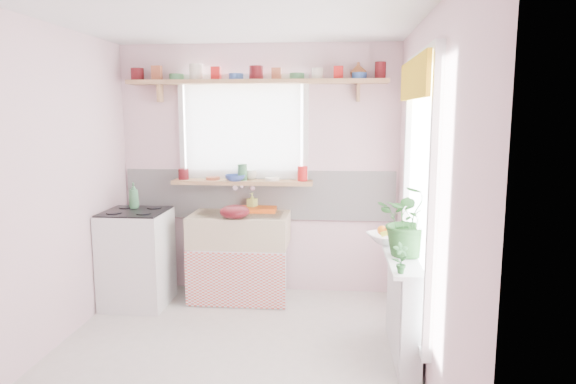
{
  "coord_description": "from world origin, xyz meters",
  "views": [
    {
      "loc": [
        0.78,
        -3.52,
        1.83
      ],
      "look_at": [
        0.39,
        0.55,
        1.19
      ],
      "focal_mm": 32.0,
      "sensor_mm": 36.0,
      "label": 1
    }
  ],
  "objects": [
    {
      "name": "soap_bottle_sink",
      "position": [
        -0.06,
        1.5,
        0.94
      ],
      "size": [
        0.11,
        0.11,
        0.18
      ],
      "primitive_type": "imported",
      "rotation": [
        0.0,
        0.0,
        -0.42
      ],
      "color": "#C3D45E",
      "rests_on": "sink_unit"
    },
    {
      "name": "cooker",
      "position": [
        -1.1,
        1.05,
        0.46
      ],
      "size": [
        0.58,
        0.58,
        0.93
      ],
      "color": "white",
      "rests_on": "ground"
    },
    {
      "name": "shelf_vase",
      "position": [
        0.98,
        1.53,
        2.22
      ],
      "size": [
        0.18,
        0.18,
        0.16
      ],
      "primitive_type": "imported",
      "rotation": [
        0.0,
        0.0,
        0.21
      ],
      "color": "#A15D31",
      "rests_on": "pine_shelf"
    },
    {
      "name": "shelf_crockery",
      "position": [
        -0.02,
        1.47,
        2.19
      ],
      "size": [
        2.47,
        0.11,
        0.12
      ],
      "color": "#590F14",
      "rests_on": "pine_shelf"
    },
    {
      "name": "fruit",
      "position": [
        1.22,
        0.61,
        0.88
      ],
      "size": [
        0.2,
        0.14,
        0.1
      ],
      "color": "orange",
      "rests_on": "fruit_bowl"
    },
    {
      "name": "sill_cup",
      "position": [
        -0.07,
        1.54,
        1.21
      ],
      "size": [
        0.15,
        0.15,
        0.09
      ],
      "primitive_type": "imported",
      "rotation": [
        0.0,
        0.0,
        0.38
      ],
      "color": "beige",
      "rests_on": "windowsill"
    },
    {
      "name": "room",
      "position": [
        0.66,
        0.86,
        1.37
      ],
      "size": [
        3.2,
        3.2,
        3.2
      ],
      "color": "silver",
      "rests_on": "ground"
    },
    {
      "name": "sill_bowl",
      "position": [
        -0.21,
        1.42,
        1.19
      ],
      "size": [
        0.21,
        0.21,
        0.06
      ],
      "primitive_type": "imported",
      "rotation": [
        0.0,
        0.0,
        -0.07
      ],
      "color": "#324DA2",
      "rests_on": "windowsill"
    },
    {
      "name": "windowsill",
      "position": [
        -0.15,
        1.48,
        1.14
      ],
      "size": [
        1.4,
        0.22,
        0.04
      ],
      "primitive_type": "cube",
      "color": "tan",
      "rests_on": "room"
    },
    {
      "name": "fruit_bowl",
      "position": [
        1.21,
        0.6,
        0.81
      ],
      "size": [
        0.43,
        0.43,
        0.08
      ],
      "primitive_type": "imported",
      "rotation": [
        0.0,
        0.0,
        0.41
      ],
      "color": "white",
      "rests_on": "radiator_ledge"
    },
    {
      "name": "radiator_ledge",
      "position": [
        1.3,
        0.2,
        0.4
      ],
      "size": [
        0.22,
        0.95,
        0.78
      ],
      "color": "white",
      "rests_on": "ground"
    },
    {
      "name": "sill_crockery",
      "position": [
        -0.15,
        1.48,
        1.22
      ],
      "size": [
        1.35,
        0.11,
        0.12
      ],
      "color": "#590F14",
      "rests_on": "windowsill"
    },
    {
      "name": "pine_shelf",
      "position": [
        0.0,
        1.47,
        2.12
      ],
      "size": [
        2.52,
        0.24,
        0.04
      ],
      "primitive_type": "cube",
      "color": "tan",
      "rests_on": "room"
    },
    {
      "name": "jade_plant",
      "position": [
        1.33,
        0.24,
        1.04
      ],
      "size": [
        0.52,
        0.47,
        0.54
      ],
      "primitive_type": "imported",
      "rotation": [
        0.0,
        0.0,
        -0.1
      ],
      "color": "#275C25",
      "rests_on": "radiator_ledge"
    },
    {
      "name": "sink_unit",
      "position": [
        -0.15,
        1.29,
        0.43
      ],
      "size": [
        0.95,
        0.65,
        1.11
      ],
      "color": "white",
      "rests_on": "ground"
    },
    {
      "name": "dish_tray",
      "position": [
        -0.02,
        1.5,
        0.87
      ],
      "size": [
        0.43,
        0.33,
        0.04
      ],
      "primitive_type": "cube",
      "rotation": [
        0.0,
        0.0,
        0.04
      ],
      "color": "orange",
      "rests_on": "sink_unit"
    },
    {
      "name": "cooker_bottle",
      "position": [
        -1.16,
        1.18,
        1.04
      ],
      "size": [
        0.13,
        0.13,
        0.25
      ],
      "primitive_type": "imported",
      "rotation": [
        0.0,
        0.0,
        0.42
      ],
      "color": "#428452",
      "rests_on": "cooker"
    },
    {
      "name": "colander",
      "position": [
        -0.16,
        1.1,
        0.91
      ],
      "size": [
        0.29,
        0.29,
        0.13
      ],
      "primitive_type": "ellipsoid",
      "rotation": [
        0.0,
        0.0,
        -0.05
      ],
      "color": "#590F16",
      "rests_on": "sink_unit"
    },
    {
      "name": "herb_pot",
      "position": [
        1.21,
        -0.2,
        0.88
      ],
      "size": [
        0.12,
        0.1,
        0.21
      ],
      "primitive_type": "imported",
      "rotation": [
        0.0,
        0.0,
        0.28
      ],
      "color": "#27622A",
      "rests_on": "radiator_ledge"
    }
  ]
}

